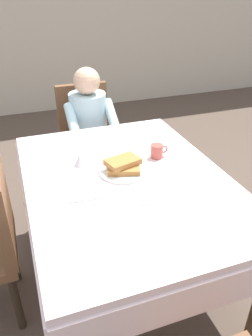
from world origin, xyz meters
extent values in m
plane|color=brown|center=(0.00, 0.00, 0.00)|extent=(14.00, 14.00, 0.00)
cube|color=silver|center=(0.00, 0.00, 0.72)|extent=(1.10, 1.50, 0.04)
cube|color=silver|center=(0.00, -0.76, 0.61)|extent=(1.10, 0.01, 0.18)
cube|color=silver|center=(0.00, 0.76, 0.61)|extent=(1.10, 0.01, 0.18)
cube|color=silver|center=(-0.56, 0.00, 0.61)|extent=(0.01, 1.50, 0.18)
cube|color=silver|center=(0.56, 0.00, 0.61)|extent=(0.01, 1.50, 0.18)
cylinder|color=brown|center=(-0.47, 0.67, 0.35)|extent=(0.07, 0.07, 0.70)
cylinder|color=brown|center=(0.47, 0.67, 0.35)|extent=(0.07, 0.07, 0.70)
cube|color=brown|center=(0.04, 1.07, 0.42)|extent=(0.44, 0.44, 0.05)
cube|color=brown|center=(0.04, 1.27, 0.69)|extent=(0.44, 0.06, 0.48)
cylinder|color=#2D2319|center=(0.22, 0.89, 0.20)|extent=(0.04, 0.04, 0.40)
cylinder|color=#2D2319|center=(-0.14, 0.89, 0.20)|extent=(0.04, 0.04, 0.40)
cylinder|color=#2D2319|center=(0.22, 1.25, 0.20)|extent=(0.04, 0.04, 0.40)
cylinder|color=#2D2319|center=(-0.14, 1.25, 0.20)|extent=(0.04, 0.04, 0.40)
cylinder|color=silver|center=(0.04, 1.05, 0.68)|extent=(0.30, 0.30, 0.46)
sphere|color=#D8AD8C|center=(0.04, 1.03, 1.02)|extent=(0.21, 0.21, 0.21)
cylinder|color=silver|center=(0.20, 0.91, 0.75)|extent=(0.08, 0.29, 0.23)
cylinder|color=silver|center=(-0.12, 0.91, 0.75)|extent=(0.08, 0.29, 0.23)
cylinder|color=#383D51|center=(0.12, 0.87, 0.23)|extent=(0.10, 0.10, 0.45)
cylinder|color=#383D51|center=(-0.04, 0.87, 0.23)|extent=(0.10, 0.10, 0.45)
cube|color=brown|center=(-0.67, 0.00, 0.69)|extent=(0.06, 0.44, 0.48)
cylinder|color=#2D2319|center=(-0.69, -0.18, 0.20)|extent=(0.04, 0.04, 0.40)
cylinder|color=#2D2319|center=(-0.69, 0.18, 0.20)|extent=(0.04, 0.04, 0.40)
cylinder|color=white|center=(0.00, 0.07, 0.75)|extent=(0.28, 0.28, 0.02)
cube|color=#A36B33|center=(0.00, 0.06, 0.77)|extent=(0.21, 0.19, 0.03)
cube|color=#A36B33|center=(0.00, 0.07, 0.80)|extent=(0.21, 0.17, 0.03)
cylinder|color=#B24C42|center=(0.25, 0.16, 0.78)|extent=(0.08, 0.08, 0.08)
torus|color=#B24C42|center=(0.30, 0.16, 0.79)|extent=(0.05, 0.01, 0.05)
cone|color=silver|center=(-0.22, 0.22, 0.78)|extent=(0.08, 0.08, 0.07)
cube|color=silver|center=(-0.19, 0.05, 0.74)|extent=(0.03, 0.18, 0.00)
cube|color=silver|center=(0.19, 0.05, 0.74)|extent=(0.02, 0.20, 0.00)
cube|color=silver|center=(-0.04, -0.26, 0.74)|extent=(0.15, 0.06, 0.00)
cube|color=white|center=(-0.27, -0.09, 0.74)|extent=(0.18, 0.13, 0.01)
camera|label=1|loc=(-0.53, -1.47, 1.70)|focal=35.23mm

